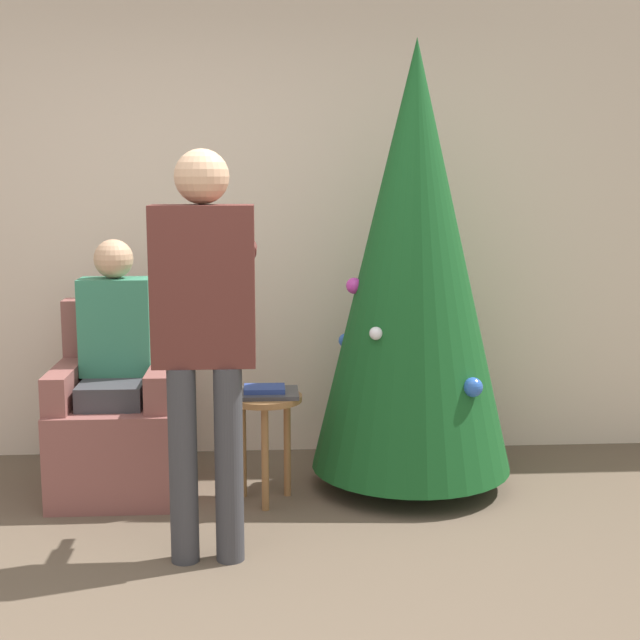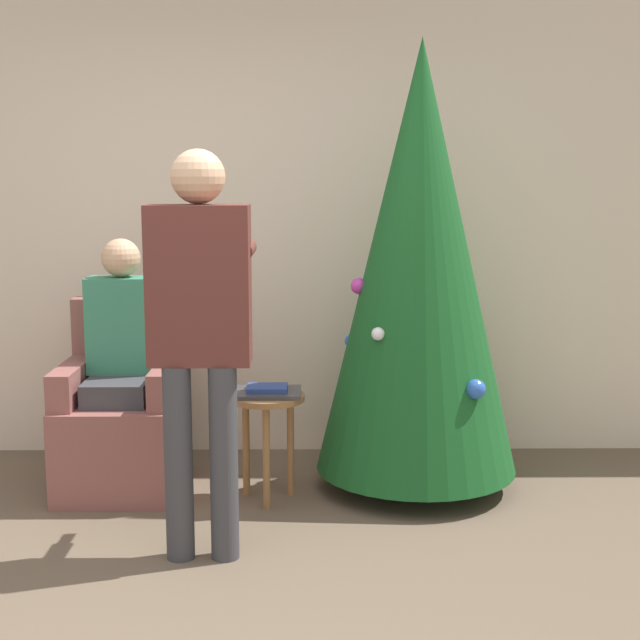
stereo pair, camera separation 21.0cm
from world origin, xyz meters
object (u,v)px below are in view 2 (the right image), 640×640
(christmas_tree, at_px, (419,260))
(person_seated, at_px, (121,352))
(person_standing, at_px, (200,316))
(side_stool, at_px, (267,415))
(armchair, at_px, (124,421))

(christmas_tree, xyz_separation_m, person_seated, (-1.53, 0.01, -0.47))
(christmas_tree, xyz_separation_m, person_standing, (-1.01, -0.83, -0.16))
(person_seated, relative_size, person_standing, 0.75)
(side_stool, bearing_deg, person_seated, 165.00)
(christmas_tree, height_order, side_stool, christmas_tree)
(armchair, relative_size, person_seated, 0.74)
(person_standing, xyz_separation_m, side_stool, (0.25, 0.63, -0.60))
(christmas_tree, distance_m, armchair, 1.75)
(person_standing, bearing_deg, person_seated, 121.60)
(person_standing, distance_m, side_stool, 0.91)
(person_seated, xyz_separation_m, person_standing, (0.52, -0.84, 0.32))
(side_stool, bearing_deg, christmas_tree, 14.13)
(christmas_tree, relative_size, armchair, 2.37)
(armchair, bearing_deg, side_stool, -16.67)
(person_standing, bearing_deg, christmas_tree, 39.27)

